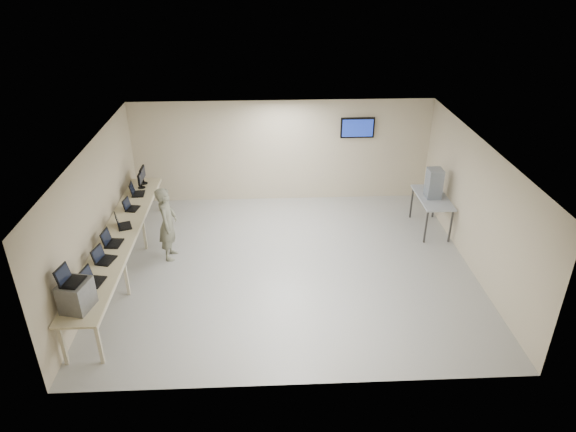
{
  "coord_description": "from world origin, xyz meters",
  "views": [
    {
      "loc": [
        -0.47,
        -9.58,
        6.27
      ],
      "look_at": [
        0.0,
        0.2,
        1.15
      ],
      "focal_mm": 32.0,
      "sensor_mm": 36.0,
      "label": 1
    }
  ],
  "objects_px": {
    "workbench": "(120,238)",
    "equipment_box": "(76,295)",
    "soldier": "(168,224)",
    "side_table": "(432,199)"
  },
  "relations": [
    {
      "from": "soldier",
      "to": "side_table",
      "type": "height_order",
      "value": "soldier"
    },
    {
      "from": "equipment_box",
      "to": "side_table",
      "type": "xyz_separation_m",
      "value": [
        7.25,
        4.02,
        -0.33
      ]
    },
    {
      "from": "workbench",
      "to": "soldier",
      "type": "relative_size",
      "value": 3.5
    },
    {
      "from": "workbench",
      "to": "equipment_box",
      "type": "height_order",
      "value": "equipment_box"
    },
    {
      "from": "soldier",
      "to": "workbench",
      "type": "bearing_deg",
      "value": 121.76
    },
    {
      "from": "workbench",
      "to": "equipment_box",
      "type": "distance_m",
      "value": 2.52
    },
    {
      "from": "soldier",
      "to": "side_table",
      "type": "relative_size",
      "value": 1.15
    },
    {
      "from": "soldier",
      "to": "side_table",
      "type": "bearing_deg",
      "value": -78.28
    },
    {
      "from": "equipment_box",
      "to": "side_table",
      "type": "bearing_deg",
      "value": 42.95
    },
    {
      "from": "workbench",
      "to": "soldier",
      "type": "bearing_deg",
      "value": 29.17
    }
  ]
}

